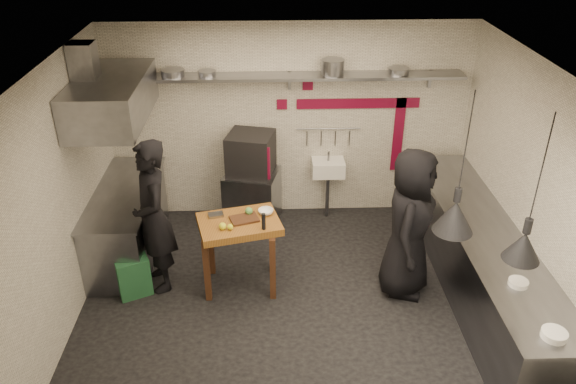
{
  "coord_description": "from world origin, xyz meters",
  "views": [
    {
      "loc": [
        -0.28,
        -5.23,
        4.34
      ],
      "look_at": [
        -0.08,
        0.3,
        1.29
      ],
      "focal_mm": 35.0,
      "sensor_mm": 36.0,
      "label": 1
    }
  ],
  "objects_px": {
    "oven_stand": "(253,198)",
    "prep_table": "(241,254)",
    "chef_right": "(409,224)",
    "combi_oven": "(251,154)",
    "green_bin": "(132,274)",
    "chef_left": "(153,217)"
  },
  "relations": [
    {
      "from": "prep_table",
      "to": "chef_left",
      "type": "relative_size",
      "value": 0.48
    },
    {
      "from": "green_bin",
      "to": "chef_left",
      "type": "distance_m",
      "value": 0.78
    },
    {
      "from": "green_bin",
      "to": "prep_table",
      "type": "xyz_separation_m",
      "value": [
        1.3,
        0.07,
        0.21
      ]
    },
    {
      "from": "chef_left",
      "to": "prep_table",
      "type": "bearing_deg",
      "value": 64.54
    },
    {
      "from": "oven_stand",
      "to": "green_bin",
      "type": "height_order",
      "value": "oven_stand"
    },
    {
      "from": "green_bin",
      "to": "chef_left",
      "type": "height_order",
      "value": "chef_left"
    },
    {
      "from": "combi_oven",
      "to": "chef_left",
      "type": "bearing_deg",
      "value": -114.53
    },
    {
      "from": "oven_stand",
      "to": "combi_oven",
      "type": "distance_m",
      "value": 0.69
    },
    {
      "from": "combi_oven",
      "to": "green_bin",
      "type": "xyz_separation_m",
      "value": [
        -1.41,
        -1.53,
        -0.84
      ]
    },
    {
      "from": "combi_oven",
      "to": "prep_table",
      "type": "relative_size",
      "value": 0.65
    },
    {
      "from": "green_bin",
      "to": "prep_table",
      "type": "bearing_deg",
      "value": 2.91
    },
    {
      "from": "oven_stand",
      "to": "chef_right",
      "type": "xyz_separation_m",
      "value": [
        1.84,
        -1.6,
        0.52
      ]
    },
    {
      "from": "combi_oven",
      "to": "green_bin",
      "type": "bearing_deg",
      "value": -118.93
    },
    {
      "from": "oven_stand",
      "to": "chef_right",
      "type": "relative_size",
      "value": 0.44
    },
    {
      "from": "oven_stand",
      "to": "prep_table",
      "type": "xyz_separation_m",
      "value": [
        -0.11,
        -1.47,
        0.06
      ]
    },
    {
      "from": "prep_table",
      "to": "green_bin",
      "type": "bearing_deg",
      "value": 169.08
    },
    {
      "from": "oven_stand",
      "to": "prep_table",
      "type": "relative_size",
      "value": 0.87
    },
    {
      "from": "combi_oven",
      "to": "chef_right",
      "type": "distance_m",
      "value": 2.45
    },
    {
      "from": "green_bin",
      "to": "prep_table",
      "type": "relative_size",
      "value": 0.54
    },
    {
      "from": "prep_table",
      "to": "chef_right",
      "type": "height_order",
      "value": "chef_right"
    },
    {
      "from": "prep_table",
      "to": "chef_right",
      "type": "xyz_separation_m",
      "value": [
        1.95,
        -0.13,
        0.46
      ]
    },
    {
      "from": "combi_oven",
      "to": "chef_left",
      "type": "xyz_separation_m",
      "value": [
        -1.1,
        -1.4,
        -0.14
      ]
    }
  ]
}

